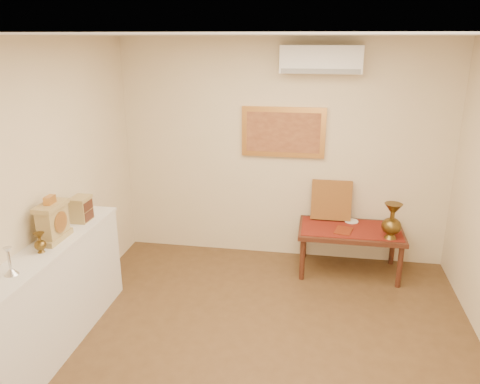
% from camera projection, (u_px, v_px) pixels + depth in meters
% --- Properties ---
extents(floor, '(4.50, 4.50, 0.00)m').
position_uv_depth(floor, '(257.00, 365.00, 4.02)').
color(floor, brown).
rests_on(floor, ground).
extents(ceiling, '(4.50, 4.50, 0.00)m').
position_uv_depth(ceiling, '(261.00, 35.00, 3.17)').
color(ceiling, silver).
rests_on(ceiling, ground).
extents(wall_back, '(4.00, 0.02, 2.70)m').
position_uv_depth(wall_back, '(283.00, 152.00, 5.70)').
color(wall_back, beige).
rests_on(wall_back, ground).
extents(wall_left, '(0.02, 4.50, 2.70)m').
position_uv_depth(wall_left, '(22.00, 205.00, 3.92)').
color(wall_left, beige).
rests_on(wall_left, ground).
extents(candlestick, '(0.11, 0.11, 0.22)m').
position_uv_depth(candlestick, '(9.00, 261.00, 3.50)').
color(candlestick, silver).
rests_on(candlestick, display_ledge).
extents(brass_urn_small, '(0.10, 0.10, 0.22)m').
position_uv_depth(brass_urn_small, '(40.00, 240.00, 3.86)').
color(brass_urn_small, brown).
rests_on(brass_urn_small, display_ledge).
extents(table_cloth, '(1.14, 0.59, 0.01)m').
position_uv_depth(table_cloth, '(351.00, 228.00, 5.47)').
color(table_cloth, maroon).
rests_on(table_cloth, low_table).
extents(brass_urn_tall, '(0.22, 0.22, 0.49)m').
position_uv_depth(brass_urn_tall, '(392.00, 217.00, 5.13)').
color(brass_urn_tall, brown).
rests_on(brass_urn_tall, table_cloth).
extents(plate, '(0.17, 0.17, 0.01)m').
position_uv_depth(plate, '(351.00, 221.00, 5.66)').
color(plate, white).
rests_on(plate, table_cloth).
extents(menu, '(0.23, 0.28, 0.01)m').
position_uv_depth(menu, '(343.00, 231.00, 5.38)').
color(menu, maroon).
rests_on(menu, table_cloth).
extents(cushion, '(0.48, 0.20, 0.49)m').
position_uv_depth(cushion, '(331.00, 200.00, 5.68)').
color(cushion, maroon).
rests_on(cushion, table_cloth).
extents(display_ledge, '(0.37, 2.02, 0.98)m').
position_uv_depth(display_ledge, '(54.00, 296.00, 4.16)').
color(display_ledge, white).
rests_on(display_ledge, floor).
extents(mantel_clock, '(0.17, 0.36, 0.41)m').
position_uv_depth(mantel_clock, '(53.00, 221.00, 4.08)').
color(mantel_clock, tan).
rests_on(mantel_clock, display_ledge).
extents(wooden_chest, '(0.16, 0.21, 0.24)m').
position_uv_depth(wooden_chest, '(81.00, 209.00, 4.53)').
color(wooden_chest, tan).
rests_on(wooden_chest, display_ledge).
extents(low_table, '(1.20, 0.70, 0.55)m').
position_uv_depth(low_table, '(350.00, 234.00, 5.49)').
color(low_table, '#492215').
rests_on(low_table, floor).
extents(painting, '(1.00, 0.06, 0.60)m').
position_uv_depth(painting, '(283.00, 132.00, 5.60)').
color(painting, '#CF8C42').
rests_on(painting, wall_back).
extents(ac_unit, '(0.90, 0.25, 0.30)m').
position_uv_depth(ac_unit, '(321.00, 59.00, 5.16)').
color(ac_unit, white).
rests_on(ac_unit, wall_back).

